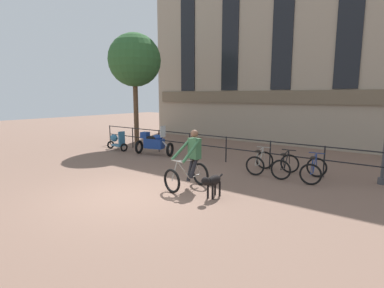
# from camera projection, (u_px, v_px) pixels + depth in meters

# --- Properties ---
(ground_plane) EXTENTS (60.00, 60.00, 0.00)m
(ground_plane) POSITION_uv_depth(u_px,v_px,m) (126.00, 195.00, 8.12)
(ground_plane) COLOR #7A5B4C
(canal_railing) EXTENTS (15.05, 0.05, 1.05)m
(canal_railing) POSITION_uv_depth(u_px,v_px,m) (226.00, 145.00, 12.07)
(canal_railing) COLOR black
(canal_railing) RESTS_ON ground_plane
(building_facade) EXTENTS (18.00, 0.72, 11.09)m
(building_facade) POSITION_uv_depth(u_px,v_px,m) (285.00, 41.00, 15.83)
(building_facade) COLOR gray
(building_facade) RESTS_ON ground_plane
(cyclist_with_bike) EXTENTS (0.86, 1.27, 1.70)m
(cyclist_with_bike) POSITION_uv_depth(u_px,v_px,m) (190.00, 162.00, 8.66)
(cyclist_with_bike) COLOR black
(cyclist_with_bike) RESTS_ON ground_plane
(dog) EXTENTS (0.23, 0.97, 0.64)m
(dog) POSITION_uv_depth(u_px,v_px,m) (212.00, 182.00, 7.82)
(dog) COLOR black
(dog) RESTS_ON ground_plane
(parked_motorcycle) EXTENTS (1.83, 1.04, 1.35)m
(parked_motorcycle) POSITION_uv_depth(u_px,v_px,m) (154.00, 143.00, 13.57)
(parked_motorcycle) COLOR black
(parked_motorcycle) RESTS_ON ground_plane
(parked_bicycle_near_lamp) EXTENTS (0.79, 1.18, 0.86)m
(parked_bicycle_near_lamp) POSITION_uv_depth(u_px,v_px,m) (260.00, 162.00, 10.54)
(parked_bicycle_near_lamp) COLOR black
(parked_bicycle_near_lamp) RESTS_ON ground_plane
(parked_bicycle_mid_left) EXTENTS (0.75, 1.16, 0.86)m
(parked_bicycle_mid_left) POSITION_uv_depth(u_px,v_px,m) (285.00, 166.00, 9.99)
(parked_bicycle_mid_left) COLOR black
(parked_bicycle_mid_left) RESTS_ON ground_plane
(parked_bicycle_mid_right) EXTENTS (0.77, 1.17, 0.86)m
(parked_bicycle_mid_right) POSITION_uv_depth(u_px,v_px,m) (314.00, 170.00, 9.43)
(parked_bicycle_mid_right) COLOR black
(parked_bicycle_mid_right) RESTS_ON ground_plane
(parked_scooter) EXTENTS (1.31, 0.53, 0.96)m
(parked_scooter) POSITION_uv_depth(u_px,v_px,m) (116.00, 141.00, 14.85)
(parked_scooter) COLOR black
(parked_scooter) RESTS_ON ground_plane
(tree_canalside_left) EXTENTS (2.81, 2.81, 5.96)m
(tree_canalside_left) POSITION_uv_depth(u_px,v_px,m) (135.00, 61.00, 15.96)
(tree_canalside_left) COLOR brown
(tree_canalside_left) RESTS_ON ground_plane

